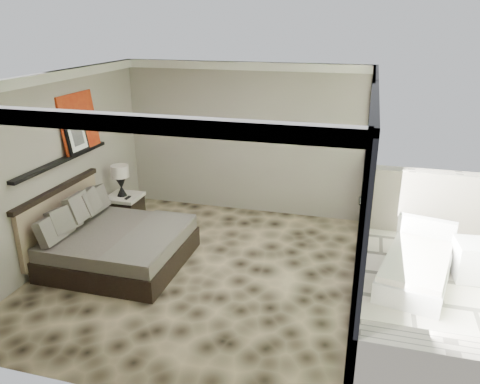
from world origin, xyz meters
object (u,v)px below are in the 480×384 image
(bed, at_px, (113,243))
(nightstand, at_px, (125,207))
(table_lamp, at_px, (120,176))
(lounger, at_px, (417,266))
(ottoman, at_px, (474,260))

(bed, distance_m, nightstand, 1.52)
(table_lamp, xyz_separation_m, lounger, (4.99, -0.70, -0.68))
(table_lamp, xyz_separation_m, ottoman, (5.79, -0.42, -0.61))
(ottoman, xyz_separation_m, lounger, (-0.79, -0.29, -0.06))
(nightstand, distance_m, ottoman, 5.78)
(ottoman, relative_size, lounger, 0.29)
(lounger, bearing_deg, bed, -158.60)
(bed, distance_m, table_lamp, 1.61)
(nightstand, bearing_deg, lounger, -7.83)
(nightstand, height_order, ottoman, nightstand)
(nightstand, distance_m, lounger, 5.02)
(ottoman, bearing_deg, table_lamp, 175.88)
(nightstand, xyz_separation_m, ottoman, (5.76, -0.44, -0.02))
(lounger, bearing_deg, ottoman, 32.48)
(bed, relative_size, ottoman, 3.61)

